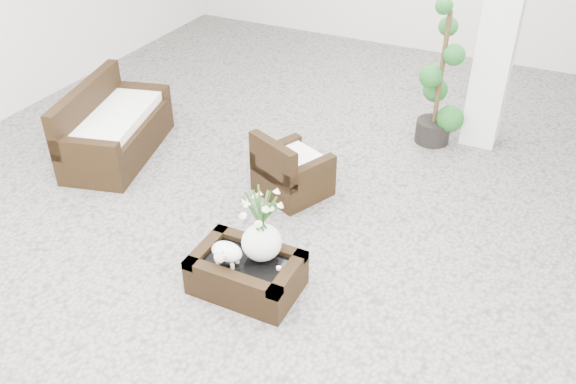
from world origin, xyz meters
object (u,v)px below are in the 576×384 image
at_px(coffee_table, 247,274).
at_px(armchair, 293,164).
at_px(topiary, 441,75).
at_px(loveseat, 115,122).

distance_m(coffee_table, armchair, 1.57).
bearing_deg(topiary, loveseat, -149.33).
height_order(coffee_table, armchair, armchair).
bearing_deg(armchair, loveseat, 28.51).
bearing_deg(loveseat, topiary, -74.13).
bearing_deg(armchair, topiary, -96.40).
bearing_deg(coffee_table, armchair, 100.80).
xyz_separation_m(coffee_table, armchair, (-0.29, 1.53, 0.20)).
relative_size(armchair, topiary, 0.41).
distance_m(coffee_table, topiary, 3.45).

